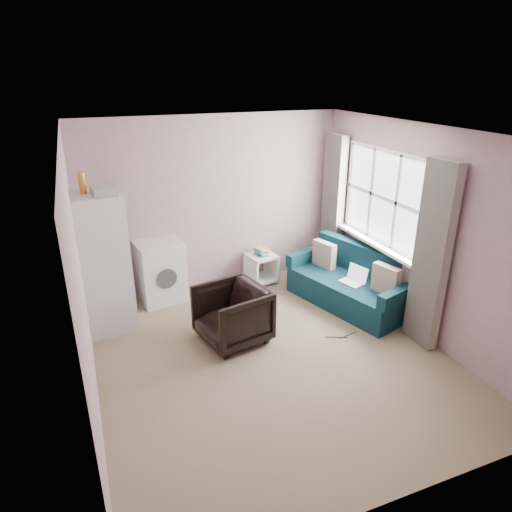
{
  "coord_description": "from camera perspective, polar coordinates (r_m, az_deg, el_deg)",
  "views": [
    {
      "loc": [
        -1.79,
        -4.04,
        3.06
      ],
      "look_at": [
        0.05,
        0.6,
        1.0
      ],
      "focal_mm": 32.0,
      "sensor_mm": 36.0,
      "label": 1
    }
  ],
  "objects": [
    {
      "name": "armchair",
      "position": [
        5.46,
        -3.0,
        -7.01
      ],
      "size": [
        0.83,
        0.87,
        0.76
      ],
      "primitive_type": "imported",
      "rotation": [
        0.0,
        0.0,
        -1.36
      ],
      "color": "black",
      "rests_on": "ground"
    },
    {
      "name": "washing_machine",
      "position": [
        6.53,
        -11.94,
        -1.67
      ],
      "size": [
        0.68,
        0.68,
        0.86
      ],
      "rotation": [
        0.0,
        0.0,
        0.13
      ],
      "color": "silver",
      "rests_on": "ground"
    },
    {
      "name": "window_dressing",
      "position": [
        6.25,
        14.63,
        3.46
      ],
      "size": [
        0.17,
        2.62,
        2.18
      ],
      "color": "white",
      "rests_on": "ground"
    },
    {
      "name": "fridge",
      "position": [
        5.81,
        -18.73,
        -0.81
      ],
      "size": [
        0.67,
        0.66,
        1.98
      ],
      "rotation": [
        0.0,
        0.0,
        0.11
      ],
      "color": "silver",
      "rests_on": "ground"
    },
    {
      "name": "side_table",
      "position": [
        6.96,
        0.68,
        -1.28
      ],
      "size": [
        0.47,
        0.47,
        0.56
      ],
      "rotation": [
        0.0,
        0.0,
        0.16
      ],
      "color": "silver",
      "rests_on": "ground"
    },
    {
      "name": "floor_cables",
      "position": [
        5.8,
        10.74,
        -9.81
      ],
      "size": [
        0.43,
        0.12,
        0.01
      ],
      "rotation": [
        0.0,
        0.0,
        -0.07
      ],
      "color": "black",
      "rests_on": "ground"
    },
    {
      "name": "room",
      "position": [
        4.79,
        2.28,
        0.23
      ],
      "size": [
        3.84,
        4.24,
        2.54
      ],
      "color": "#806E54",
      "rests_on": "ground"
    },
    {
      "name": "sofa",
      "position": [
        6.48,
        11.89,
        -3.45
      ],
      "size": [
        1.27,
        1.91,
        0.79
      ],
      "rotation": [
        0.0,
        0.0,
        0.29
      ],
      "color": "#0D323B",
      "rests_on": "ground"
    }
  ]
}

